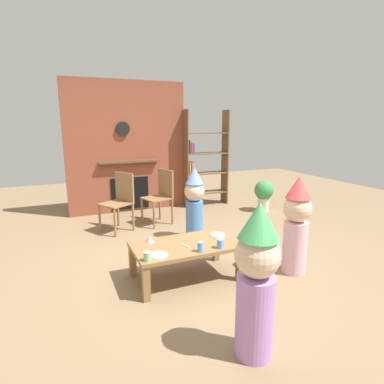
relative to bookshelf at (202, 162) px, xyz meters
name	(u,v)px	position (x,y,z in m)	size (l,w,h in m)	color
ground_plane	(194,260)	(-1.25, -2.40, -0.87)	(12.00, 12.00, 0.00)	#846B4C
brick_fireplace_feature	(127,148)	(-1.46, 0.20, 0.32)	(2.20, 0.28, 2.40)	brown
bookshelf	(202,162)	(0.00, 0.00, 0.00)	(0.90, 0.28, 1.90)	brown
coffee_table	(185,249)	(-1.51, -2.77, -0.54)	(1.12, 0.64, 0.39)	olive
paper_cup_near_left	(147,256)	(-1.99, -3.01, -0.44)	(0.07, 0.07, 0.09)	#8CD18C
paper_cup_near_right	(201,247)	(-1.44, -3.01, -0.43)	(0.07, 0.07, 0.10)	#669EE0
paper_cup_center	(220,244)	(-1.22, -3.01, -0.43)	(0.08, 0.08, 0.10)	#669EE0
paper_plate_front	(218,235)	(-1.07, -2.67, -0.47)	(0.18, 0.18, 0.01)	white
paper_plate_rear	(159,255)	(-1.86, -2.94, -0.47)	(0.19, 0.19, 0.01)	white
birthday_cake_slice	(149,239)	(-1.84, -2.56, -0.44)	(0.10, 0.10, 0.07)	pink
table_fork	(185,246)	(-1.53, -2.82, -0.48)	(0.15, 0.02, 0.01)	silver
child_with_cone_hat	(257,278)	(-1.49, -4.04, -0.26)	(0.32, 0.32, 1.15)	#B27FCC
child_in_pink	(296,222)	(-0.33, -3.12, -0.29)	(0.31, 0.31, 1.11)	#EAB2C6
child_by_the_chairs	(194,201)	(-0.93, -1.69, -0.32)	(0.29, 0.29, 1.04)	#4C7FC6
dining_chair_left	(120,198)	(-1.83, -0.90, -0.36)	(0.54, 0.54, 0.90)	olive
dining_chair_middle	(161,193)	(-1.14, -0.82, -0.36)	(0.50, 0.50, 0.90)	olive
potted_plant_tall	(264,193)	(0.87, -0.88, -0.52)	(0.36, 0.36, 0.59)	beige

